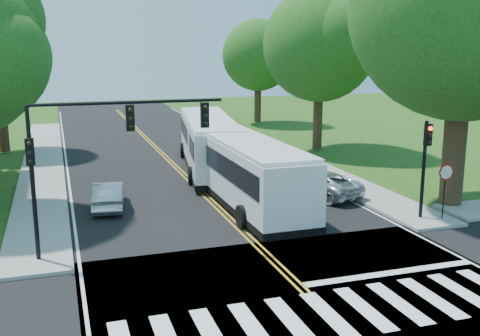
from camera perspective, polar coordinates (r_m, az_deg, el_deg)
name	(u,v)px	position (r m, az deg, el deg)	size (l,w,h in m)	color
ground	(321,307)	(17.70, 8.20, -13.82)	(140.00, 140.00, 0.00)	#1E4711
road	(187,178)	(33.88, -5.38, -1.01)	(14.00, 96.00, 0.01)	black
cross_road	(321,307)	(17.70, 8.20, -13.80)	(60.00, 12.00, 0.01)	black
center_line	(174,165)	(37.70, -6.75, 0.33)	(0.36, 70.00, 0.01)	gold
edge_line_w	(68,172)	(36.99, -17.12, -0.36)	(0.12, 70.00, 0.01)	silver
edge_line_e	(269,159)	(39.57, 2.94, 0.97)	(0.12, 70.00, 0.01)	silver
crosswalk	(328,314)	(17.30, 8.96, -14.44)	(12.60, 3.00, 0.01)	silver
stop_bar	(391,273)	(20.59, 15.09, -10.23)	(6.60, 0.40, 0.01)	silver
sidewalk_nw	(43,163)	(39.93, -19.38, 0.47)	(2.60, 40.00, 0.15)	gray
sidewalk_ne	(273,149)	(42.84, 3.37, 1.91)	(2.60, 40.00, 0.15)	gray
tree_ne_big	(466,5)	(28.78, 21.98, 15.14)	(10.80, 10.80, 14.91)	#331E14
tree_east_mid	(320,45)	(42.53, 8.12, 12.28)	(8.40, 8.40, 11.93)	#331E14
tree_east_far	(258,55)	(57.67, 1.84, 11.36)	(7.20, 7.20, 10.34)	#331E14
signal_nw	(99,142)	(20.92, -14.18, 2.62)	(7.15, 0.46, 5.66)	black
signal_ne	(425,157)	(26.20, 18.30, 1.11)	(0.30, 0.46, 4.40)	black
stop_sign	(445,178)	(26.51, 20.15, -0.96)	(0.76, 0.08, 2.53)	black
bus_lead	(244,169)	(28.07, 0.37, -0.07)	(3.18, 12.77, 3.30)	silver
bus_follow	(209,142)	(35.88, -3.21, 2.67)	(4.85, 13.25, 3.36)	silver
hatchback	(108,195)	(28.00, -13.23, -2.71)	(1.40, 4.02, 1.32)	silver
suv	(320,184)	(29.85, 8.18, -1.59)	(2.18, 4.73, 1.31)	silver
dark_sedan	(262,160)	(36.07, 2.25, 0.82)	(1.66, 4.08, 1.18)	black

